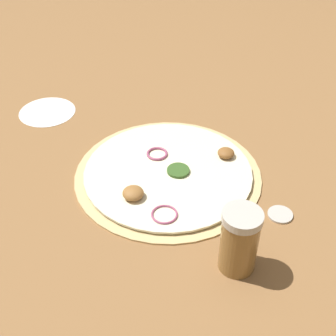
% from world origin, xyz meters
% --- Properties ---
extents(ground_plane, '(3.00, 3.00, 0.00)m').
position_xyz_m(ground_plane, '(0.00, 0.00, 0.00)').
color(ground_plane, olive).
extents(pizza, '(0.33, 0.33, 0.03)m').
position_xyz_m(pizza, '(0.00, 0.00, 0.01)').
color(pizza, '#D6B77A').
rests_on(pizza, ground_plane).
extents(spice_jar, '(0.05, 0.05, 0.10)m').
position_xyz_m(spice_jar, '(0.18, 0.12, 0.05)').
color(spice_jar, olive).
rests_on(spice_jar, ground_plane).
extents(loose_cap, '(0.04, 0.04, 0.01)m').
position_xyz_m(loose_cap, '(0.07, 0.19, 0.00)').
color(loose_cap, beige).
rests_on(loose_cap, ground_plane).
extents(flour_patch, '(0.12, 0.12, 0.00)m').
position_xyz_m(flour_patch, '(-0.17, -0.28, 0.00)').
color(flour_patch, white).
rests_on(flour_patch, ground_plane).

